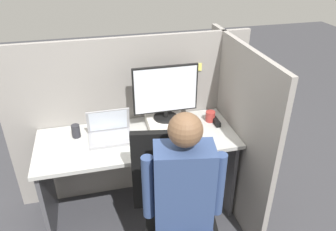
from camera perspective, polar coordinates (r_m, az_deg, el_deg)
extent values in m
cube|color=gray|center=(2.84, -6.38, -0.80)|extent=(2.03, 0.04, 1.45)
cube|color=#F4EA66|center=(2.74, 5.23, 8.38)|extent=(0.07, 0.01, 0.07)
cube|color=#EA9EC6|center=(2.73, 1.92, 6.46)|extent=(0.07, 0.01, 0.07)
cube|color=gray|center=(2.71, 11.62, -2.81)|extent=(0.04, 1.23, 1.45)
cube|color=#B7B7B2|center=(2.55, -5.33, -4.11)|extent=(1.53, 0.61, 0.03)
cube|color=#4C4C51|center=(2.80, -20.23, -12.36)|extent=(0.03, 0.52, 0.73)
cube|color=#4C4C51|center=(2.94, 9.35, -8.35)|extent=(0.03, 0.52, 0.73)
cube|color=white|center=(2.67, -0.41, -1.03)|extent=(0.30, 0.26, 0.07)
cylinder|color=black|center=(2.65, -0.41, -0.29)|extent=(0.20, 0.20, 0.01)
cylinder|color=black|center=(2.64, -0.41, 0.37)|extent=(0.04, 0.04, 0.06)
cube|color=black|center=(2.54, -0.45, 4.56)|extent=(0.51, 0.02, 0.39)
cube|color=silver|center=(2.53, -0.38, 4.44)|extent=(0.49, 0.00, 0.36)
cube|color=#99999E|center=(2.54, -9.98, -3.96)|extent=(0.32, 0.22, 0.02)
cube|color=silver|center=(2.55, -10.04, -3.55)|extent=(0.27, 0.12, 0.00)
cube|color=#99999E|center=(2.54, -10.36, -0.86)|extent=(0.32, 0.08, 0.21)
cube|color=silver|center=(2.54, -10.35, -0.91)|extent=(0.28, 0.06, 0.19)
ellipsoid|color=black|center=(2.47, -4.81, -4.44)|extent=(0.06, 0.05, 0.04)
cube|color=black|center=(2.73, 8.25, -0.93)|extent=(0.04, 0.15, 0.04)
cone|color=orange|center=(2.40, -0.96, -5.11)|extent=(0.05, 0.13, 0.05)
cylinder|color=green|center=(2.46, -1.36, -4.15)|extent=(0.03, 0.02, 0.03)
cube|color=black|center=(2.16, -0.43, -9.59)|extent=(0.44, 0.13, 0.60)
cube|color=#334775|center=(1.93, 2.74, -12.18)|extent=(0.37, 0.26, 0.53)
sphere|color=brown|center=(1.70, 3.04, -2.52)|extent=(0.19, 0.19, 0.19)
cylinder|color=#334775|center=(1.92, -3.49, -12.43)|extent=(0.07, 0.07, 0.43)
cylinder|color=#334775|center=(1.96, 8.84, -11.80)|extent=(0.07, 0.07, 0.43)
cylinder|color=#A3332D|center=(2.75, 7.38, -0.14)|extent=(0.08, 0.08, 0.09)
cylinder|color=#28282D|center=(2.61, -15.75, -2.62)|extent=(0.06, 0.06, 0.10)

